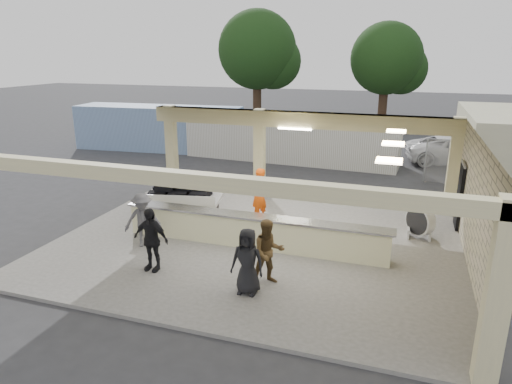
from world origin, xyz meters
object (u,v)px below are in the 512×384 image
(luggage_cart, at_px, (182,193))
(passenger_d, at_px, (247,261))
(drum_fan, at_px, (420,221))
(baggage_handler, at_px, (259,195))
(container_white, at_px, (290,138))
(container_blue, at_px, (159,128))
(car_white_a, at_px, (459,151))
(passenger_b, at_px, (151,239))
(baggage_counter, at_px, (253,231))
(passenger_c, at_px, (143,220))
(passenger_a, at_px, (268,252))
(car_dark, at_px, (449,149))

(luggage_cart, bearing_deg, passenger_d, -59.79)
(drum_fan, bearing_deg, luggage_cart, -132.03)
(baggage_handler, height_order, container_white, container_white)
(container_white, height_order, container_blue, container_blue)
(car_white_a, bearing_deg, passenger_b, 141.24)
(baggage_counter, xyz_separation_m, drum_fan, (4.75, 2.25, 0.08))
(drum_fan, xyz_separation_m, baggage_handler, (-5.24, -0.14, 0.37))
(passenger_b, height_order, car_white_a, passenger_b)
(passenger_c, xyz_separation_m, container_white, (1.21, 12.79, 0.32))
(passenger_a, xyz_separation_m, container_blue, (-11.28, 14.22, 0.35))
(baggage_counter, distance_m, passenger_a, 2.35)
(car_white_a, relative_size, car_dark, 1.33)
(luggage_cart, distance_m, passenger_d, 5.96)
(luggage_cart, relative_size, passenger_a, 1.71)
(baggage_counter, xyz_separation_m, passenger_c, (-3.10, -1.01, 0.34))
(car_dark, relative_size, container_white, 0.34)
(baggage_counter, relative_size, passenger_d, 4.97)
(luggage_cart, height_order, container_blue, container_blue)
(passenger_d, xyz_separation_m, car_white_a, (5.97, 16.34, -0.19))
(luggage_cart, bearing_deg, baggage_handler, -4.95)
(luggage_cart, distance_m, passenger_b, 4.24)
(passenger_b, xyz_separation_m, car_dark, (8.40, 16.82, -0.32))
(baggage_handler, relative_size, passenger_c, 1.13)
(passenger_a, bearing_deg, baggage_handler, 79.59)
(passenger_b, bearing_deg, container_blue, 122.43)
(luggage_cart, relative_size, passenger_d, 1.75)
(baggage_counter, xyz_separation_m, passenger_b, (-2.05, -2.30, 0.38))
(baggage_counter, bearing_deg, baggage_handler, 103.03)
(drum_fan, relative_size, baggage_handler, 0.56)
(baggage_counter, bearing_deg, passenger_d, -73.55)
(luggage_cart, bearing_deg, drum_fan, -8.55)
(luggage_cart, distance_m, container_white, 10.11)
(luggage_cart, distance_m, passenger_c, 2.78)
(car_dark, bearing_deg, passenger_b, -168.93)
(baggage_counter, xyz_separation_m, container_blue, (-10.16, 12.18, 0.71))
(drum_fan, distance_m, container_blue, 17.93)
(baggage_counter, bearing_deg, drum_fan, 25.30)
(baggage_handler, relative_size, container_blue, 0.19)
(passenger_d, xyz_separation_m, container_blue, (-10.94, 14.83, 0.37))
(baggage_handler, height_order, passenger_a, baggage_handler)
(passenger_c, distance_m, container_white, 12.85)
(baggage_counter, relative_size, car_white_a, 1.59)
(baggage_handler, height_order, passenger_b, baggage_handler)
(container_white, bearing_deg, passenger_d, -76.04)
(passenger_b, relative_size, passenger_c, 1.05)
(baggage_handler, bearing_deg, container_blue, -111.58)
(luggage_cart, distance_m, car_white_a, 15.55)
(drum_fan, xyz_separation_m, passenger_d, (-3.97, -4.90, 0.26))
(baggage_counter, distance_m, passenger_b, 3.11)
(baggage_counter, bearing_deg, passenger_c, -161.96)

